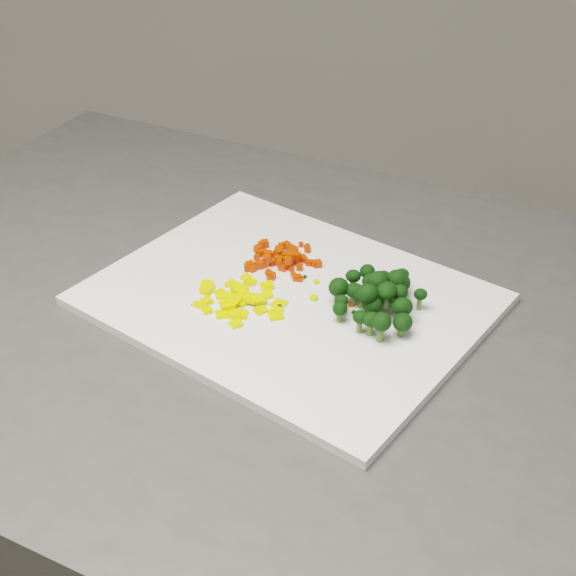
# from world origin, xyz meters

# --- Properties ---
(counter_block) EXTENTS (1.28, 1.09, 0.90)m
(counter_block) POSITION_xyz_m (-0.38, 0.23, 0.45)
(counter_block) COLOR #434340
(counter_block) RESTS_ON ground
(cutting_board) EXTENTS (0.53, 0.49, 0.01)m
(cutting_board) POSITION_xyz_m (-0.34, 0.23, 0.91)
(cutting_board) COLOR white
(cutting_board) RESTS_ON counter_block
(carrot_pile) EXTENTS (0.09, 0.09, 0.03)m
(carrot_pile) POSITION_xyz_m (-0.35, 0.30, 0.92)
(carrot_pile) COLOR red
(carrot_pile) RESTS_ON cutting_board
(pepper_pile) EXTENTS (0.11, 0.11, 0.01)m
(pepper_pile) POSITION_xyz_m (-0.39, 0.21, 0.92)
(pepper_pile) COLOR #FFEC0D
(pepper_pile) RESTS_ON cutting_board
(broccoli_pile) EXTENTS (0.11, 0.11, 0.05)m
(broccoli_pile) POSITION_xyz_m (-0.24, 0.21, 0.94)
(broccoli_pile) COLOR black
(broccoli_pile) RESTS_ON cutting_board
(carrot_cube_0) EXTENTS (0.01, 0.01, 0.01)m
(carrot_cube_0) POSITION_xyz_m (-0.37, 0.31, 0.92)
(carrot_cube_0) COLOR red
(carrot_cube_0) RESTS_ON carrot_pile
(carrot_cube_1) EXTENTS (0.01, 0.01, 0.01)m
(carrot_cube_1) POSITION_xyz_m (-0.36, 0.31, 0.92)
(carrot_cube_1) COLOR red
(carrot_cube_1) RESTS_ON carrot_pile
(carrot_cube_2) EXTENTS (0.01, 0.01, 0.01)m
(carrot_cube_2) POSITION_xyz_m (-0.34, 0.26, 0.91)
(carrot_cube_2) COLOR red
(carrot_cube_2) RESTS_ON carrot_pile
(carrot_cube_3) EXTENTS (0.01, 0.01, 0.01)m
(carrot_cube_3) POSITION_xyz_m (-0.37, 0.31, 0.91)
(carrot_cube_3) COLOR red
(carrot_cube_3) RESTS_ON carrot_pile
(carrot_cube_4) EXTENTS (0.01, 0.01, 0.01)m
(carrot_cube_4) POSITION_xyz_m (-0.35, 0.29, 0.92)
(carrot_cube_4) COLOR red
(carrot_cube_4) RESTS_ON carrot_pile
(carrot_cube_5) EXTENTS (0.01, 0.01, 0.01)m
(carrot_cube_5) POSITION_xyz_m (-0.35, 0.32, 0.92)
(carrot_cube_5) COLOR red
(carrot_cube_5) RESTS_ON carrot_pile
(carrot_cube_6) EXTENTS (0.01, 0.01, 0.01)m
(carrot_cube_6) POSITION_xyz_m (-0.35, 0.33, 0.92)
(carrot_cube_6) COLOR red
(carrot_cube_6) RESTS_ON carrot_pile
(carrot_cube_7) EXTENTS (0.01, 0.01, 0.01)m
(carrot_cube_7) POSITION_xyz_m (-0.35, 0.28, 0.92)
(carrot_cube_7) COLOR red
(carrot_cube_7) RESTS_ON carrot_pile
(carrot_cube_8) EXTENTS (0.01, 0.01, 0.01)m
(carrot_cube_8) POSITION_xyz_m (-0.34, 0.30, 0.92)
(carrot_cube_8) COLOR red
(carrot_cube_8) RESTS_ON carrot_pile
(carrot_cube_9) EXTENTS (0.01, 0.01, 0.01)m
(carrot_cube_9) POSITION_xyz_m (-0.34, 0.27, 0.91)
(carrot_cube_9) COLOR red
(carrot_cube_9) RESTS_ON carrot_pile
(carrot_cube_10) EXTENTS (0.01, 0.01, 0.01)m
(carrot_cube_10) POSITION_xyz_m (-0.36, 0.30, 0.91)
(carrot_cube_10) COLOR red
(carrot_cube_10) RESTS_ON carrot_pile
(carrot_cube_11) EXTENTS (0.01, 0.01, 0.01)m
(carrot_cube_11) POSITION_xyz_m (-0.39, 0.28, 0.92)
(carrot_cube_11) COLOR red
(carrot_cube_11) RESTS_ON carrot_pile
(carrot_cube_12) EXTENTS (0.01, 0.01, 0.01)m
(carrot_cube_12) POSITION_xyz_m (-0.33, 0.30, 0.91)
(carrot_cube_12) COLOR red
(carrot_cube_12) RESTS_ON carrot_pile
(carrot_cube_13) EXTENTS (0.01, 0.01, 0.01)m
(carrot_cube_13) POSITION_xyz_m (-0.39, 0.31, 0.91)
(carrot_cube_13) COLOR red
(carrot_cube_13) RESTS_ON carrot_pile
(carrot_cube_14) EXTENTS (0.01, 0.01, 0.01)m
(carrot_cube_14) POSITION_xyz_m (-0.34, 0.29, 0.92)
(carrot_cube_14) COLOR red
(carrot_cube_14) RESTS_ON carrot_pile
(carrot_cube_15) EXTENTS (0.01, 0.01, 0.01)m
(carrot_cube_15) POSITION_xyz_m (-0.33, 0.26, 0.91)
(carrot_cube_15) COLOR red
(carrot_cube_15) RESTS_ON carrot_pile
(carrot_cube_16) EXTENTS (0.01, 0.01, 0.01)m
(carrot_cube_16) POSITION_xyz_m (-0.36, 0.33, 0.91)
(carrot_cube_16) COLOR red
(carrot_cube_16) RESTS_ON carrot_pile
(carrot_cube_17) EXTENTS (0.01, 0.01, 0.01)m
(carrot_cube_17) POSITION_xyz_m (-0.37, 0.27, 0.91)
(carrot_cube_17) COLOR red
(carrot_cube_17) RESTS_ON carrot_pile
(carrot_cube_18) EXTENTS (0.01, 0.01, 0.01)m
(carrot_cube_18) POSITION_xyz_m (-0.35, 0.30, 0.92)
(carrot_cube_18) COLOR red
(carrot_cube_18) RESTS_ON carrot_pile
(carrot_cube_19) EXTENTS (0.01, 0.01, 0.01)m
(carrot_cube_19) POSITION_xyz_m (-0.39, 0.32, 0.92)
(carrot_cube_19) COLOR red
(carrot_cube_19) RESTS_ON carrot_pile
(carrot_cube_20) EXTENTS (0.01, 0.01, 0.01)m
(carrot_cube_20) POSITION_xyz_m (-0.35, 0.29, 0.92)
(carrot_cube_20) COLOR red
(carrot_cube_20) RESTS_ON carrot_pile
(carrot_cube_21) EXTENTS (0.01, 0.01, 0.01)m
(carrot_cube_21) POSITION_xyz_m (-0.35, 0.33, 0.92)
(carrot_cube_21) COLOR red
(carrot_cube_21) RESTS_ON carrot_pile
(carrot_cube_22) EXTENTS (0.01, 0.01, 0.01)m
(carrot_cube_22) POSITION_xyz_m (-0.34, 0.32, 0.92)
(carrot_cube_22) COLOR red
(carrot_cube_22) RESTS_ON carrot_pile
(carrot_cube_23) EXTENTS (0.01, 0.01, 0.01)m
(carrot_cube_23) POSITION_xyz_m (-0.39, 0.31, 0.92)
(carrot_cube_23) COLOR red
(carrot_cube_23) RESTS_ON carrot_pile
(carrot_cube_24) EXTENTS (0.01, 0.01, 0.01)m
(carrot_cube_24) POSITION_xyz_m (-0.35, 0.30, 0.92)
(carrot_cube_24) COLOR red
(carrot_cube_24) RESTS_ON carrot_pile
(carrot_cube_25) EXTENTS (0.01, 0.01, 0.01)m
(carrot_cube_25) POSITION_xyz_m (-0.36, 0.30, 0.92)
(carrot_cube_25) COLOR red
(carrot_cube_25) RESTS_ON carrot_pile
(carrot_cube_26) EXTENTS (0.01, 0.01, 0.01)m
(carrot_cube_26) POSITION_xyz_m (-0.39, 0.28, 0.92)
(carrot_cube_26) COLOR red
(carrot_cube_26) RESTS_ON carrot_pile
(carrot_cube_27) EXTENTS (0.01, 0.01, 0.01)m
(carrot_cube_27) POSITION_xyz_m (-0.38, 0.29, 0.91)
(carrot_cube_27) COLOR red
(carrot_cube_27) RESTS_ON carrot_pile
(carrot_cube_28) EXTENTS (0.01, 0.01, 0.01)m
(carrot_cube_28) POSITION_xyz_m (-0.37, 0.29, 0.91)
(carrot_cube_28) COLOR red
(carrot_cube_28) RESTS_ON carrot_pile
(carrot_cube_29) EXTENTS (0.01, 0.01, 0.01)m
(carrot_cube_29) POSITION_xyz_m (-0.37, 0.31, 0.91)
(carrot_cube_29) COLOR red
(carrot_cube_29) RESTS_ON carrot_pile
(carrot_cube_30) EXTENTS (0.01, 0.01, 0.01)m
(carrot_cube_30) POSITION_xyz_m (-0.35, 0.30, 0.92)
(carrot_cube_30) COLOR red
(carrot_cube_30) RESTS_ON carrot_pile
(carrot_cube_31) EXTENTS (0.01, 0.01, 0.01)m
(carrot_cube_31) POSITION_xyz_m (-0.37, 0.29, 0.92)
(carrot_cube_31) COLOR red
(carrot_cube_31) RESTS_ON carrot_pile
(carrot_cube_32) EXTENTS (0.01, 0.01, 0.01)m
(carrot_cube_32) POSITION_xyz_m (-0.36, 0.29, 0.92)
(carrot_cube_32) COLOR red
(carrot_cube_32) RESTS_ON carrot_pile
(carrot_cube_33) EXTENTS (0.01, 0.01, 0.01)m
(carrot_cube_33) POSITION_xyz_m (-0.35, 0.29, 0.92)
(carrot_cube_33) COLOR red
(carrot_cube_33) RESTS_ON carrot_pile
(carrot_cube_34) EXTENTS (0.01, 0.01, 0.01)m
(carrot_cube_34) POSITION_xyz_m (-0.32, 0.30, 0.91)
(carrot_cube_34) COLOR red
(carrot_cube_34) RESTS_ON carrot_pile
(carrot_cube_35) EXTENTS (0.01, 0.01, 0.01)m
(carrot_cube_35) POSITION_xyz_m (-0.39, 0.28, 0.92)
(carrot_cube_35) COLOR red
(carrot_cube_35) RESTS_ON carrot_pile
(carrot_cube_36) EXTENTS (0.01, 0.01, 0.01)m
(carrot_cube_36) POSITION_xyz_m (-0.39, 0.33, 0.92)
(carrot_cube_36) COLOR red
(carrot_cube_36) RESTS_ON carrot_pile
(carrot_cube_37) EXTENTS (0.01, 0.01, 0.01)m
(carrot_cube_37) POSITION_xyz_m (-0.34, 0.30, 0.92)
(carrot_cube_37) COLOR red
(carrot_cube_37) RESTS_ON carrot_pile
(carrot_cube_38) EXTENTS (0.01, 0.01, 0.01)m
(carrot_cube_38) POSITION_xyz_m (-0.39, 0.28, 0.91)
(carrot_cube_38) COLOR red
(carrot_cube_38) RESTS_ON carrot_pile
(carrot_cube_39) EXTENTS (0.01, 0.01, 0.01)m
(carrot_cube_39) POSITION_xyz_m (-0.34, 0.31, 0.92)
(carrot_cube_39) COLOR red
(carrot_cube_39) RESTS_ON carrot_pile
(carrot_cube_40) EXTENTS (0.01, 0.01, 0.01)m
(carrot_cube_40) POSITION_xyz_m (-0.36, 0.26, 0.92)
(carrot_cube_40) COLOR red
(carrot_cube_40) RESTS_ON carrot_pile
(carrot_cube_41) EXTENTS (0.01, 0.01, 0.01)m
(carrot_cube_41) POSITION_xyz_m (-0.33, 0.29, 0.91)
(carrot_cube_41) COLOR red
(carrot_cube_41) RESTS_ON carrot_pile
(carrot_cube_42) EXTENTS (0.01, 0.01, 0.01)m
(carrot_cube_42) POSITION_xyz_m (-0.34, 0.28, 0.91)
(carrot_cube_42) COLOR red
(carrot_cube_42) RESTS_ON carrot_pile
(carrot_cube_43) EXTENTS (0.01, 0.01, 0.01)m
(carrot_cube_43) POSITION_xyz_m (-0.33, 0.31, 0.91)
(carrot_cube_43) COLOR red
(carrot_cube_43) RESTS_ON carrot_pile
(carrot_cube_44) EXTENTS (0.01, 0.01, 0.01)m
(carrot_cube_44) POSITION_xyz_m (-0.39, 0.29, 0.91)
(carrot_cube_44) COLOR red
(carrot_cube_44) RESTS_ON carrot_pile
(carrot_cube_45) EXTENTS (0.01, 0.01, 0.01)m
(carrot_cube_45) POSITION_xyz_m (-0.38, 0.28, 0.92)
(carrot_cube_45) COLOR red
(carrot_cube_45) RESTS_ON carrot_pile
(carrot_cube_46) EXTENTS (0.01, 0.01, 0.01)m
(carrot_cube_46) POSITION_xyz_m (-0.36, 0.26, 0.91)
(carrot_cube_46) COLOR red
(carrot_cube_46) RESTS_ON carrot_pile
(carrot_cube_47) EXTENTS (0.01, 0.01, 0.01)m
(carrot_cube_47) POSITION_xyz_m (-0.38, 0.31, 0.91)
(carrot_cube_47) COLOR red
(carrot_cube_47) RESTS_ON carrot_pile
(carrot_cube_48) EXTENTS (0.01, 0.01, 0.01)m
(carrot_cube_48) POSITION_xyz_m (-0.34, 0.34, 0.91)
(carrot_cube_48) COLOR red
(carrot_cube_48) RESTS_ON carrot_pile
(carrot_cube_49) EXTENTS (0.01, 0.01, 0.01)m
(carrot_cube_49) POSITION_xyz_m (-0.33, 0.34, 0.91)
(carrot_cube_49) COLOR red
(carrot_cube_49) RESTS_ON carrot_pile
(carrot_cube_50) EXTENTS (0.01, 0.01, 0.01)m
(carrot_cube_50) POSITION_xyz_m (-0.33, 0.33, 0.91)
(carrot_cube_50) COLOR red
(carrot_cube_50) RESTS_ON carrot_pile
(carrot_cube_51) EXTENTS (0.01, 0.01, 0.01)m
(carrot_cube_51) POSITION_xyz_m (-0.36, 0.28, 0.92)
(carrot_cube_51) COLOR red
(carrot_cube_51) RESTS_ON carrot_pile
(carrot_cube_52) EXTENTS (0.01, 0.01, 0.01)m
(carrot_cube_52) POSITION_xyz_m (-0.36, 0.30, 0.92)
(carrot_cube_52) COLOR red
(carrot_cube_52) RESTS_ON carrot_pile
(carrot_cube_53) EXTENTS (0.01, 0.01, 0.01)m
(carrot_cube_53) POSITION_xyz_m (-0.38, 0.33, 0.92)
(carrot_cube_53) COLOR red
(carrot_cube_53) RESTS_ON carrot_pile
(carrot_cube_54) EXTENTS (0.01, 0.01, 0.01)m
(carrot_cube_54) POSITION_xyz_m (-0.32, 0.30, 0.91)
(carrot_cube_54) COLOR red
(carrot_cube_54) RESTS_ON carrot_pile
(carrot_cube_55) EXTENTS (0.01, 0.01, 0.01)m
(carrot_cube_55) POSITION_xyz_m (-0.32, 0.30, 0.91)
(carrot_cube_55) COLOR red
(carrot_cube_55) RESTS_ON carrot_pile
(carrot_cube_56) EXTENTS (0.01, 0.01, 0.01)m
(carrot_cube_56) POSITION_xyz_m (-0.31, 0.29, 0.92)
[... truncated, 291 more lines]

